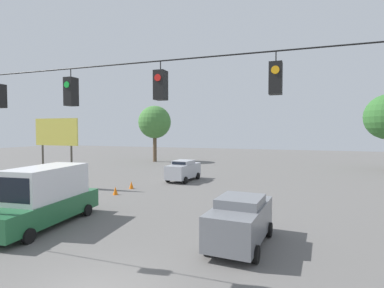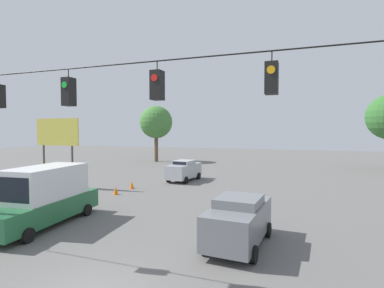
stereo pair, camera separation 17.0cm
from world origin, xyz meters
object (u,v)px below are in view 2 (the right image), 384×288
(sedan_grey_crossing_near, at_px, (239,220))
(sedan_silver_withflow_far, at_px, (184,170))
(box_truck_green_parked_shoulder, at_px, (44,196))
(traffic_cone_fifth, at_px, (132,185))
(traffic_cone_third, at_px, (91,198))
(traffic_cone_second, at_px, (62,208))
(traffic_cone_nearest, at_px, (20,221))
(overhead_signal_span, at_px, (110,131))
(tree_horizon_left, at_px, (156,122))
(roadside_billboard, at_px, (57,137))
(traffic_cone_fourth, at_px, (116,191))

(sedan_grey_crossing_near, relative_size, sedan_silver_withflow_far, 1.03)
(box_truck_green_parked_shoulder, xyz_separation_m, traffic_cone_fifth, (0.85, -9.64, -1.14))
(box_truck_green_parked_shoulder, relative_size, traffic_cone_third, 11.04)
(box_truck_green_parked_shoulder, bearing_deg, traffic_cone_second, -68.98)
(traffic_cone_nearest, relative_size, traffic_cone_second, 1.00)
(overhead_signal_span, relative_size, tree_horizon_left, 2.66)
(traffic_cone_third, relative_size, tree_horizon_left, 0.07)
(traffic_cone_nearest, bearing_deg, traffic_cone_fifth, -89.67)
(sedan_grey_crossing_near, bearing_deg, tree_horizon_left, -57.37)
(sedan_grey_crossing_near, bearing_deg, traffic_cone_fifth, -40.22)
(traffic_cone_third, xyz_separation_m, tree_horizon_left, (7.82, -24.85, 5.67))
(sedan_grey_crossing_near, distance_m, traffic_cone_nearest, 10.64)
(sedan_grey_crossing_near, height_order, traffic_cone_nearest, sedan_grey_crossing_near)
(roadside_billboard, distance_m, tree_horizon_left, 21.65)
(sedan_grey_crossing_near, distance_m, sedan_silver_withflow_far, 16.08)
(sedan_grey_crossing_near, relative_size, traffic_cone_second, 7.64)
(traffic_cone_nearest, height_order, traffic_cone_second, same)
(sedan_silver_withflow_far, xyz_separation_m, traffic_cone_third, (2.54, 10.18, -0.71))
(tree_horizon_left, bearing_deg, traffic_cone_second, 106.02)
(box_truck_green_parked_shoulder, xyz_separation_m, traffic_cone_third, (0.79, -4.48, -1.14))
(box_truck_green_parked_shoulder, distance_m, tree_horizon_left, 30.90)
(overhead_signal_span, bearing_deg, traffic_cone_fourth, -56.13)
(traffic_cone_fourth, relative_size, roadside_billboard, 0.10)
(sedan_silver_withflow_far, distance_m, traffic_cone_fourth, 7.86)
(sedan_silver_withflow_far, bearing_deg, sedan_grey_crossing_near, 119.73)
(traffic_cone_fifth, bearing_deg, box_truck_green_parked_shoulder, 95.03)
(overhead_signal_span, xyz_separation_m, sedan_silver_withflow_far, (4.79, -18.28, -3.73))
(sedan_silver_withflow_far, bearing_deg, traffic_cone_second, 78.94)
(traffic_cone_fourth, bearing_deg, roadside_billboard, -5.64)
(overhead_signal_span, xyz_separation_m, traffic_cone_second, (7.28, -5.54, -4.44))
(traffic_cone_fourth, xyz_separation_m, roadside_billboard, (5.98, -0.59, 3.93))
(traffic_cone_third, bearing_deg, box_truck_green_parked_shoulder, 99.94)
(overhead_signal_span, height_order, tree_horizon_left, tree_horizon_left)
(sedan_grey_crossing_near, xyz_separation_m, traffic_cone_second, (10.47, -1.23, -0.75))
(traffic_cone_nearest, bearing_deg, traffic_cone_fourth, -90.25)
(sedan_silver_withflow_far, xyz_separation_m, box_truck_green_parked_shoulder, (1.75, 14.66, 0.43))
(traffic_cone_third, bearing_deg, sedan_silver_withflow_far, -103.99)
(overhead_signal_span, distance_m, roadside_billboard, 17.54)
(traffic_cone_fifth, bearing_deg, traffic_cone_third, 90.69)
(traffic_cone_nearest, bearing_deg, sedan_silver_withflow_far, -99.35)
(sedan_silver_withflow_far, xyz_separation_m, traffic_cone_fourth, (2.50, 7.42, -0.71))
(traffic_cone_fourth, height_order, traffic_cone_fifth, same)
(traffic_cone_second, height_order, traffic_cone_fifth, same)
(roadside_billboard, bearing_deg, sedan_silver_withflow_far, -141.18)
(sedan_grey_crossing_near, relative_size, tree_horizon_left, 0.54)
(traffic_cone_second, xyz_separation_m, traffic_cone_fifth, (0.11, -7.72, 0.00))
(sedan_grey_crossing_near, height_order, traffic_cone_fourth, sedan_grey_crossing_near)
(traffic_cone_nearest, relative_size, traffic_cone_fourth, 1.00)
(traffic_cone_nearest, xyz_separation_m, traffic_cone_fourth, (-0.03, -7.99, 0.00))
(traffic_cone_fourth, bearing_deg, sedan_grey_crossing_near, 148.00)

